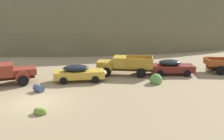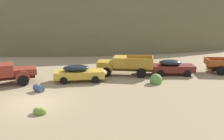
{
  "view_description": "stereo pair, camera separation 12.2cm",
  "coord_description": "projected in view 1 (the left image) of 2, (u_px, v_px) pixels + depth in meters",
  "views": [
    {
      "loc": [
        2.49,
        -17.78,
        6.48
      ],
      "look_at": [
        6.22,
        3.23,
        1.4
      ],
      "focal_mm": 40.0,
      "sensor_mm": 36.0,
      "label": 1
    },
    {
      "loc": [
        2.61,
        -17.8,
        6.48
      ],
      "look_at": [
        6.22,
        3.23,
        1.4
      ],
      "focal_mm": 40.0,
      "sensor_mm": 36.0,
      "label": 2
    }
  ],
  "objects": [
    {
      "name": "ground_plane",
      "position": [
        36.0,
        102.0,
        18.11
      ],
      "size": [
        300.0,
        300.0,
        0.0
      ],
      "primitive_type": "plane",
      "color": "#998460"
    },
    {
      "name": "hill_center",
      "position": [
        91.0,
        32.0,
        76.38
      ],
      "size": [
        109.95,
        82.75,
        48.78
      ],
      "primitive_type": "ellipsoid",
      "color": "brown",
      "rests_on": "ground"
    },
    {
      "name": "truck_rust_red",
      "position": [
        4.0,
        74.0,
        22.21
      ],
      "size": [
        6.75,
        3.43,
        1.89
      ],
      "rotation": [
        0.0,
        0.0,
        0.21
      ],
      "color": "#42140D",
      "rests_on": "ground"
    },
    {
      "name": "car_faded_yellow",
      "position": [
        81.0,
        73.0,
        23.36
      ],
      "size": [
        4.97,
        2.07,
        1.57
      ],
      "rotation": [
        0.0,
        0.0,
        -0.03
      ],
      "color": "gold",
      "rests_on": "ground"
    },
    {
      "name": "truck_mustard",
      "position": [
        121.0,
        65.0,
        25.81
      ],
      "size": [
        6.02,
        3.76,
        1.91
      ],
      "rotation": [
        0.0,
        0.0,
        2.83
      ],
      "color": "#593D12",
      "rests_on": "ground"
    },
    {
      "name": "car_oxblood",
      "position": [
        173.0,
        67.0,
        25.86
      ],
      "size": [
        4.88,
        2.62,
        1.57
      ],
      "rotation": [
        0.0,
        0.0,
        -0.19
      ],
      "color": "maroon",
      "rests_on": "ground"
    },
    {
      "name": "oil_drum_spare",
      "position": [
        39.0,
        88.0,
        20.42
      ],
      "size": [
        1.0,
        1.05,
        0.57
      ],
      "color": "#384C6B",
      "rests_on": "ground"
    },
    {
      "name": "bush_front_right",
      "position": [
        156.0,
        80.0,
        22.77
      ],
      "size": [
        1.13,
        1.11,
        1.16
      ],
      "color": "#5B8E42",
      "rests_on": "ground"
    },
    {
      "name": "bush_between_trucks",
      "position": [
        40.0,
        112.0,
        16.04
      ],
      "size": [
        0.87,
        0.73,
        0.55
      ],
      "color": "olive",
      "rests_on": "ground"
    },
    {
      "name": "bush_lone_scrub",
      "position": [
        213.0,
        66.0,
        28.87
      ],
      "size": [
        1.36,
        1.12,
        1.11
      ],
      "color": "olive",
      "rests_on": "ground"
    }
  ]
}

